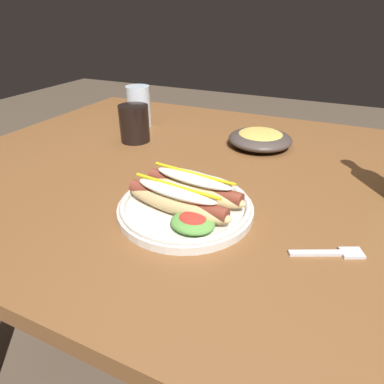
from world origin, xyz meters
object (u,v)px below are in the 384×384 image
Objects in this scene: hot_dog_plate at (186,202)px; side_bowl at (260,138)px; soda_cup at (134,123)px; water_cup at (139,106)px; fork at (332,253)px.

side_bowl is at bearing 84.57° from hot_dog_plate.
soda_cup is 0.15m from water_cup.
water_cup is at bearing 131.40° from hot_dog_plate.
fork is 1.09× the size of soda_cup.
side_bowl is (0.04, 0.41, -0.00)m from hot_dog_plate.
water_cup is 0.42m from side_bowl.
side_bowl reaches higher than fork.
fork is 0.48m from side_bowl.
fork is 0.89× the size of water_cup.
fork is at bearing -34.18° from water_cup.
fork is at bearing -2.45° from hot_dog_plate.
side_bowl is at bearing -2.55° from water_cup.
hot_dog_plate reaches higher than side_bowl.
water_cup is (-0.38, 0.43, 0.04)m from hot_dog_plate.
hot_dog_plate is 2.02× the size of water_cup.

